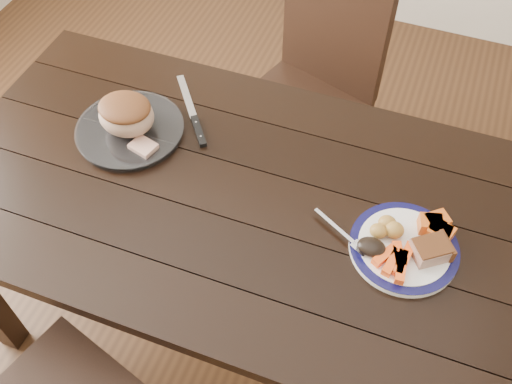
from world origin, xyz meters
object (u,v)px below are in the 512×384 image
(chair_far, at_px, (312,84))
(fork, at_px, (344,235))
(dinner_plate, at_px, (404,248))
(serving_platter, at_px, (130,131))
(dining_table, at_px, (232,210))
(pork_slice, at_px, (431,250))
(carving_knife, at_px, (196,122))
(roast_joint, at_px, (126,116))

(chair_far, height_order, fork, chair_far)
(dinner_plate, bearing_deg, serving_platter, 172.29)
(dining_table, relative_size, pork_slice, 18.84)
(dining_table, bearing_deg, fork, -7.92)
(dinner_plate, relative_size, carving_knife, 1.02)
(serving_platter, bearing_deg, dining_table, -14.26)
(dinner_plate, relative_size, fork, 1.64)
(dining_table, xyz_separation_m, chair_far, (0.02, 0.73, -0.13))
(carving_knife, bearing_deg, dining_table, 7.27)
(chair_far, distance_m, dinner_plate, 0.91)
(dinner_plate, distance_m, roast_joint, 0.84)
(serving_platter, relative_size, pork_slice, 3.57)
(fork, bearing_deg, dinner_plate, 37.33)
(serving_platter, distance_m, carving_knife, 0.19)
(dining_table, xyz_separation_m, serving_platter, (-0.35, 0.09, 0.10))
(chair_far, height_order, carving_knife, chair_far)
(pork_slice, relative_size, roast_joint, 0.53)
(dining_table, bearing_deg, pork_slice, -2.89)
(dining_table, height_order, chair_far, chair_far)
(pork_slice, bearing_deg, chair_far, 124.18)
(roast_joint, bearing_deg, serving_platter, 0.00)
(dining_table, bearing_deg, dinner_plate, -2.66)
(chair_far, bearing_deg, fork, 129.73)
(carving_knife, bearing_deg, serving_platter, -95.38)
(dinner_plate, distance_m, serving_platter, 0.83)
(dining_table, distance_m, chair_far, 0.75)
(dining_table, xyz_separation_m, roast_joint, (-0.35, 0.09, 0.16))
(pork_slice, relative_size, fork, 0.52)
(serving_platter, distance_m, fork, 0.69)
(serving_platter, relative_size, carving_knife, 1.15)
(dining_table, height_order, pork_slice, pork_slice)
(dinner_plate, height_order, carving_knife, dinner_plate)
(dining_table, height_order, fork, fork)
(pork_slice, xyz_separation_m, carving_knife, (-0.72, 0.22, -0.03))
(chair_far, xyz_separation_m, serving_platter, (-0.37, -0.64, 0.23))
(dining_table, bearing_deg, chair_far, 88.80)
(carving_knife, bearing_deg, pork_slice, 35.39)
(carving_knife, bearing_deg, roast_joint, -95.38)
(dining_table, distance_m, pork_slice, 0.55)
(serving_platter, height_order, roast_joint, roast_joint)
(fork, bearing_deg, pork_slice, 33.36)
(dinner_plate, bearing_deg, roast_joint, 172.29)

